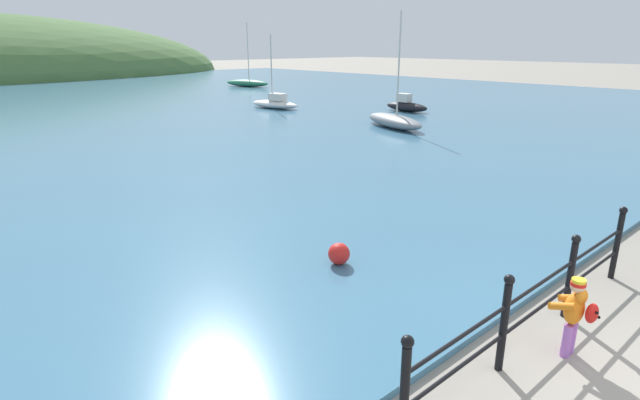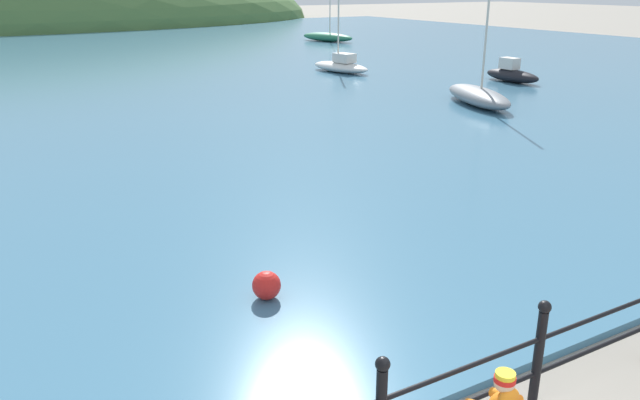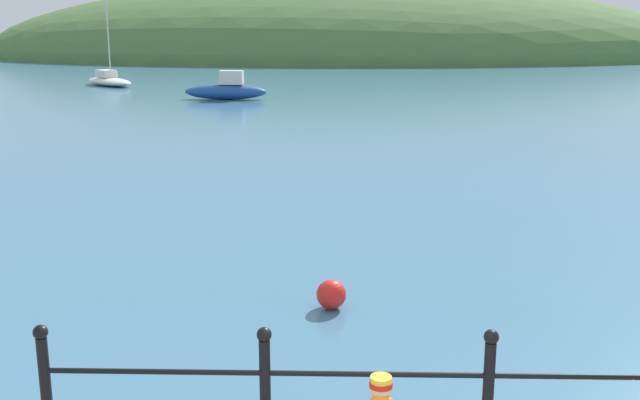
{
  "view_description": "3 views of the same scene",
  "coord_description": "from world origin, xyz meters",
  "px_view_note": "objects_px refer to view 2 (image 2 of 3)",
  "views": [
    {
      "loc": [
        -5.61,
        -0.77,
        3.61
      ],
      "look_at": [
        0.57,
        6.07,
        0.71
      ],
      "focal_mm": 28.0,
      "sensor_mm": 36.0,
      "label": 1
    },
    {
      "loc": [
        -3.2,
        -1.78,
        3.89
      ],
      "look_at": [
        0.63,
        4.88,
        1.2
      ],
      "focal_mm": 35.0,
      "sensor_mm": 36.0,
      "label": 2
    },
    {
      "loc": [
        -0.19,
        -3.93,
        3.55
      ],
      "look_at": [
        -0.46,
        6.62,
        1.0
      ],
      "focal_mm": 42.0,
      "sensor_mm": 36.0,
      "label": 3
    }
  ],
  "objects_px": {
    "boat_red_dinghy": "(341,66)",
    "mooring_buoy": "(267,285)",
    "boat_blue_hull": "(327,37)",
    "boat_mid_harbor": "(512,74)",
    "boat_twin_mast": "(478,96)"
  },
  "relations": [
    {
      "from": "boat_twin_mast",
      "to": "boat_mid_harbor",
      "type": "relative_size",
      "value": 1.81
    },
    {
      "from": "mooring_buoy",
      "to": "boat_blue_hull",
      "type": "bearing_deg",
      "value": 58.24
    },
    {
      "from": "boat_mid_harbor",
      "to": "mooring_buoy",
      "type": "xyz_separation_m",
      "value": [
        -16.34,
        -11.6,
        -0.12
      ]
    },
    {
      "from": "boat_red_dinghy",
      "to": "boat_blue_hull",
      "type": "relative_size",
      "value": 0.78
    },
    {
      "from": "boat_blue_hull",
      "to": "mooring_buoy",
      "type": "bearing_deg",
      "value": -121.76
    },
    {
      "from": "boat_red_dinghy",
      "to": "mooring_buoy",
      "type": "height_order",
      "value": "boat_red_dinghy"
    },
    {
      "from": "boat_red_dinghy",
      "to": "boat_twin_mast",
      "type": "distance_m",
      "value": 8.93
    },
    {
      "from": "boat_blue_hull",
      "to": "boat_mid_harbor",
      "type": "height_order",
      "value": "boat_blue_hull"
    },
    {
      "from": "boat_twin_mast",
      "to": "boat_mid_harbor",
      "type": "bearing_deg",
      "value": 33.09
    },
    {
      "from": "boat_twin_mast",
      "to": "mooring_buoy",
      "type": "height_order",
      "value": "boat_twin_mast"
    },
    {
      "from": "boat_blue_hull",
      "to": "boat_twin_mast",
      "type": "bearing_deg",
      "value": -108.52
    },
    {
      "from": "boat_red_dinghy",
      "to": "boat_mid_harbor",
      "type": "xyz_separation_m",
      "value": [
        4.44,
        -5.86,
        0.01
      ]
    },
    {
      "from": "boat_twin_mast",
      "to": "mooring_buoy",
      "type": "distance_m",
      "value": 14.44
    },
    {
      "from": "boat_mid_harbor",
      "to": "mooring_buoy",
      "type": "height_order",
      "value": "boat_mid_harbor"
    },
    {
      "from": "boat_blue_hull",
      "to": "mooring_buoy",
      "type": "height_order",
      "value": "boat_blue_hull"
    }
  ]
}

